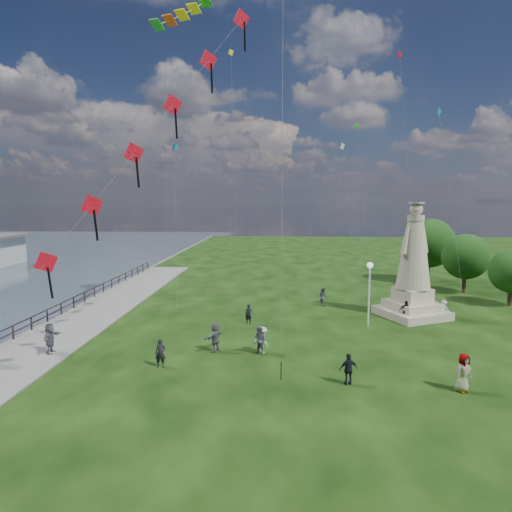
# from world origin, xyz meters

# --- Properties ---
(waterfront) EXTENTS (200.00, 200.00, 1.51)m
(waterfront) POSITION_xyz_m (-15.24, 8.99, -0.06)
(waterfront) COLOR #354450
(waterfront) RESTS_ON ground
(statue) EXTENTS (5.63, 5.63, 8.67)m
(statue) POSITION_xyz_m (10.50, 15.12, 3.28)
(statue) COLOR tan
(statue) RESTS_ON ground
(lamppost) EXTENTS (0.42, 0.42, 4.56)m
(lamppost) POSITION_xyz_m (6.65, 12.30, 3.29)
(lamppost) COLOR silver
(lamppost) RESTS_ON ground
(tree_row) EXTENTS (7.65, 14.90, 6.94)m
(tree_row) POSITION_xyz_m (17.60, 26.12, 3.83)
(tree_row) COLOR #382314
(tree_row) RESTS_ON ground
(person_0) EXTENTS (0.60, 0.43, 1.52)m
(person_0) POSITION_xyz_m (-5.86, 4.25, 0.76)
(person_0) COLOR black
(person_0) RESTS_ON ground
(person_1) EXTENTS (0.97, 0.93, 1.71)m
(person_1) POSITION_xyz_m (-0.70, 6.28, 0.86)
(person_1) COLOR #595960
(person_1) RESTS_ON ground
(person_2) EXTENTS (0.96, 1.10, 1.52)m
(person_2) POSITION_xyz_m (-0.55, 6.78, 0.76)
(person_2) COLOR silver
(person_2) RESTS_ON ground
(person_3) EXTENTS (0.97, 0.62, 1.54)m
(person_3) POSITION_xyz_m (3.72, 2.56, 0.77)
(person_3) COLOR black
(person_3) RESTS_ON ground
(person_4) EXTENTS (1.04, 0.91, 1.81)m
(person_4) POSITION_xyz_m (8.86, 2.08, 0.91)
(person_4) COLOR #595960
(person_4) RESTS_ON ground
(person_5) EXTENTS (0.74, 1.65, 1.77)m
(person_5) POSITION_xyz_m (-12.67, 5.78, 0.88)
(person_5) COLOR #595960
(person_5) RESTS_ON ground
(person_6) EXTENTS (0.60, 0.48, 1.44)m
(person_6) POSITION_xyz_m (-1.76, 12.50, 0.72)
(person_6) COLOR black
(person_6) RESTS_ON ground
(person_7) EXTENTS (0.83, 0.87, 1.54)m
(person_7) POSITION_xyz_m (4.10, 18.24, 0.77)
(person_7) COLOR #595960
(person_7) RESTS_ON ground
(person_8) EXTENTS (1.05, 0.94, 1.46)m
(person_8) POSITION_xyz_m (12.62, 14.50, 0.73)
(person_8) COLOR silver
(person_8) RESTS_ON ground
(person_9) EXTENTS (1.05, 0.73, 1.63)m
(person_9) POSITION_xyz_m (9.59, 13.52, 0.81)
(person_9) COLOR black
(person_9) RESTS_ON ground
(person_11) EXTENTS (1.34, 1.75, 1.73)m
(person_11) POSITION_xyz_m (-3.33, 6.79, 0.87)
(person_11) COLOR #595960
(person_11) RESTS_ON ground
(red_kite_train) EXTENTS (12.15, 9.35, 19.30)m
(red_kite_train) POSITION_xyz_m (-6.17, 4.61, 11.98)
(red_kite_train) COLOR black
(red_kite_train) RESTS_ON ground
(small_kites) EXTENTS (23.85, 12.95, 23.78)m
(small_kites) POSITION_xyz_m (4.52, 23.22, 14.05)
(small_kites) COLOR teal
(small_kites) RESTS_ON ground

